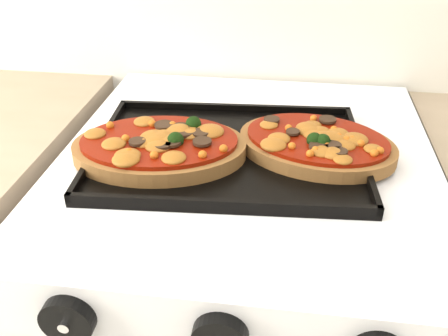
# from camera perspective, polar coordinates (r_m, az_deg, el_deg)

# --- Properties ---
(control_panel) EXTENTS (0.60, 0.02, 0.09)m
(control_panel) POSITION_cam_1_polar(r_m,az_deg,el_deg) (0.59, -0.35, -17.31)
(control_panel) COLOR white
(control_panel) RESTS_ON stove
(knob_left) EXTENTS (0.06, 0.02, 0.06)m
(knob_left) POSITION_cam_1_polar(r_m,az_deg,el_deg) (0.62, -17.43, -16.24)
(knob_left) COLOR black
(knob_left) RESTS_ON control_panel
(baking_tray) EXTENTS (0.43, 0.33, 0.02)m
(baking_tray) POSITION_cam_1_polar(r_m,az_deg,el_deg) (0.77, 0.52, 2.06)
(baking_tray) COLOR black
(baking_tray) RESTS_ON stove
(pizza_left) EXTENTS (0.28, 0.21, 0.04)m
(pizza_left) POSITION_cam_1_polar(r_m,az_deg,el_deg) (0.76, -7.40, 2.63)
(pizza_left) COLOR #9D6236
(pizza_left) RESTS_ON baking_tray
(pizza_right) EXTENTS (0.28, 0.23, 0.04)m
(pizza_right) POSITION_cam_1_polar(r_m,az_deg,el_deg) (0.77, 10.55, 2.95)
(pizza_right) COLOR #9D6236
(pizza_right) RESTS_ON baking_tray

